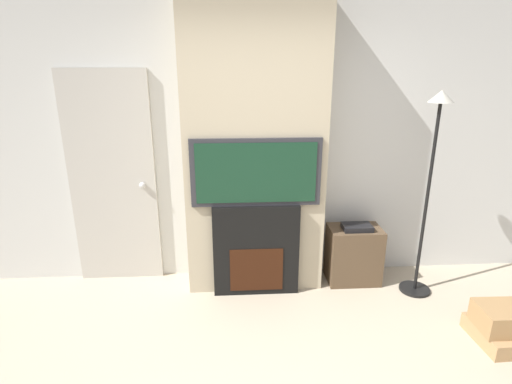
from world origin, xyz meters
TOP-DOWN VIEW (x-y plane):
  - wall_back at (0.00, 2.03)m, footprint 6.00×0.06m
  - chimney_breast at (0.00, 1.81)m, footprint 1.26×0.38m
  - fireplace at (0.00, 1.62)m, footprint 0.79×0.15m
  - television at (0.00, 1.61)m, footprint 1.14×0.07m
  - floor_lamp at (1.53, 1.53)m, footprint 0.28×0.28m
  - box_stack at (1.89, 0.77)m, footprint 0.49×0.46m
  - media_stand at (0.98, 1.76)m, footprint 0.51×0.34m
  - entry_door at (-1.34, 1.97)m, footprint 0.81×0.09m

SIDE VIEW (x-z plane):
  - box_stack at x=1.89m, z-range -0.02..0.29m
  - media_stand at x=0.98m, z-range -0.02..0.60m
  - fireplace at x=0.00m, z-range 0.00..0.88m
  - entry_door at x=-1.34m, z-range 0.00..2.05m
  - television at x=0.00m, z-range 0.88..1.49m
  - floor_lamp at x=1.53m, z-range 0.25..2.13m
  - wall_back at x=0.00m, z-range 0.00..2.70m
  - chimney_breast at x=0.00m, z-range 0.00..2.70m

